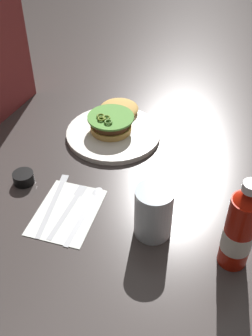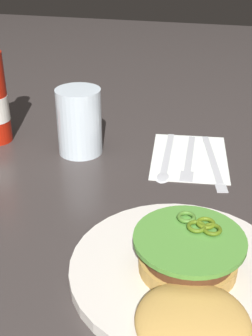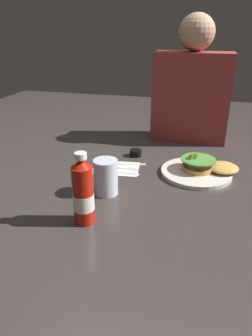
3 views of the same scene
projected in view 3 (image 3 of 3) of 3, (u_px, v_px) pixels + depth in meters
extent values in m
plane|color=#3A3331|center=(175.00, 189.00, 1.07)|extent=(3.00, 3.00, 0.00)
cylinder|color=silver|center=(196.00, 172.00, 1.18)|extent=(0.27, 0.27, 0.02)
cylinder|color=tan|center=(197.00, 168.00, 1.18)|extent=(0.12, 0.12, 0.02)
cylinder|color=#512D19|center=(198.00, 164.00, 1.17)|extent=(0.11, 0.11, 0.02)
cylinder|color=red|center=(198.00, 161.00, 1.16)|extent=(0.10, 0.10, 0.01)
cylinder|color=#4F8E35|center=(198.00, 160.00, 1.16)|extent=(0.13, 0.13, 0.01)
torus|color=#4D6B16|center=(194.00, 157.00, 1.17)|extent=(0.02, 0.02, 0.01)
torus|color=#4A6413|center=(195.00, 155.00, 1.18)|extent=(0.02, 0.02, 0.01)
torus|color=#497B29|center=(190.00, 158.00, 1.16)|extent=(0.02, 0.02, 0.01)
torus|color=#567114|center=(192.00, 156.00, 1.18)|extent=(0.02, 0.02, 0.01)
ellipsoid|color=tan|center=(223.00, 168.00, 1.17)|extent=(0.12, 0.12, 0.03)
cylinder|color=#B5190A|center=(83.00, 195.00, 0.86)|extent=(0.06, 0.06, 0.17)
cone|color=#B5190A|center=(81.00, 163.00, 0.82)|extent=(0.05, 0.05, 0.02)
cylinder|color=white|center=(81.00, 156.00, 0.81)|extent=(0.03, 0.03, 0.02)
cylinder|color=white|center=(84.00, 201.00, 0.87)|extent=(0.06, 0.06, 0.05)
cylinder|color=silver|center=(106.00, 177.00, 1.02)|extent=(0.08, 0.08, 0.12)
cylinder|color=black|center=(136.00, 153.00, 1.34)|extent=(0.05, 0.05, 0.03)
cube|color=white|center=(116.00, 168.00, 1.23)|extent=(0.20, 0.16, 0.00)
cube|color=silver|center=(114.00, 172.00, 1.19)|extent=(0.19, 0.03, 0.00)
ellipsoid|color=silver|center=(134.00, 173.00, 1.18)|extent=(0.04, 0.03, 0.00)
cube|color=silver|center=(116.00, 167.00, 1.23)|extent=(0.18, 0.02, 0.00)
cube|color=silver|center=(134.00, 169.00, 1.21)|extent=(0.04, 0.02, 0.00)
cube|color=silver|center=(117.00, 163.00, 1.26)|extent=(0.18, 0.05, 0.00)
cube|color=silver|center=(136.00, 163.00, 1.26)|extent=(0.08, 0.04, 0.00)
cube|color=#983435|center=(191.00, 98.00, 1.47)|extent=(0.36, 0.16, 0.41)
sphere|color=tan|center=(197.00, 32.00, 1.35)|extent=(0.16, 0.16, 0.16)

